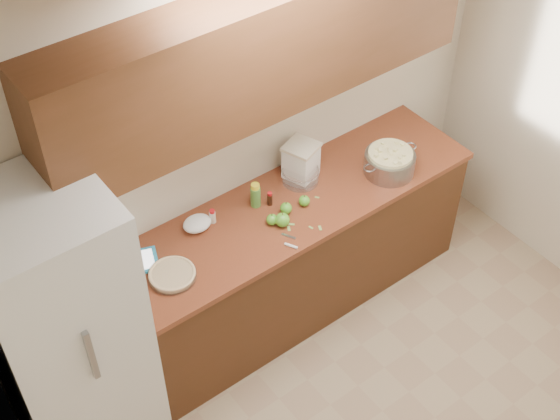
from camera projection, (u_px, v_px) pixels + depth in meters
room_shell at (474, 328)px, 3.58m from camera, size 3.60×3.60×3.60m
counter_run at (281, 261)px, 5.01m from camera, size 2.64×0.68×0.92m
upper_cabinets at (263, 51)px, 4.06m from camera, size 2.60×0.34×0.70m
fridge at (65, 332)px, 4.06m from camera, size 0.70×0.70×1.80m
pie at (172, 275)px, 4.29m from camera, size 0.27×0.27×0.04m
colander at (390, 162)px, 4.89m from camera, size 0.42×0.32×0.16m
flour_canister at (301, 160)px, 4.84m from camera, size 0.25×0.25×0.24m
tablet at (136, 262)px, 4.37m from camera, size 0.30×0.26×0.02m
paring_knife at (291, 244)px, 4.47m from camera, size 0.09×0.16×0.02m
lemon_bottle at (256, 195)px, 4.66m from camera, size 0.06×0.06×0.17m
cinnamon_shaker at (212, 216)px, 4.58m from camera, size 0.04×0.04×0.09m
vanilla_bottle at (270, 199)px, 4.69m from camera, size 0.03×0.03×0.09m
mixing_bowl at (300, 175)px, 4.84m from camera, size 0.24×0.24×0.09m
paper_towel at (197, 224)px, 4.55m from camera, size 0.18×0.15×0.07m
apple_left at (272, 220)px, 4.58m from camera, size 0.07×0.07×0.08m
apple_center at (286, 208)px, 4.65m from camera, size 0.07×0.07×0.08m
apple_front at (282, 220)px, 4.57m from camera, size 0.09×0.09×0.10m
apple_extra at (304, 201)px, 4.70m from camera, size 0.07×0.07×0.08m
peel_a at (311, 227)px, 4.58m from camera, size 0.02×0.03×0.00m
peel_b at (320, 228)px, 4.58m from camera, size 0.03×0.04×0.00m
peel_c at (289, 229)px, 4.57m from camera, size 0.03×0.04×0.00m
peel_d at (317, 197)px, 4.77m from camera, size 0.03×0.03×0.00m
peel_e at (292, 224)px, 4.60m from camera, size 0.03×0.03×0.00m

